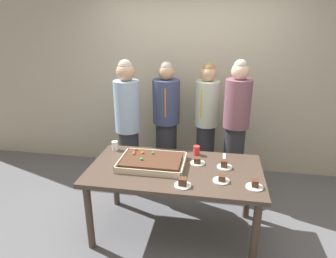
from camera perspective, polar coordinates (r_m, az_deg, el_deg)
The scene contains 16 objects.
ground_plane at distance 3.32m, azimuth 1.21°, elevation -18.96°, with size 12.00×12.00×0.00m, color #5B5B60.
interior_back_panel at distance 4.21m, azimuth 4.73°, elevation 11.96°, with size 8.00×0.12×3.00m, color #B2A893.
party_table at distance 2.95m, azimuth 1.31°, elevation -9.11°, with size 1.68×0.90×0.74m.
sheet_cake at distance 2.97m, azimuth -3.08°, elevation -6.30°, with size 0.65×0.47×0.10m.
plated_slice_near_left at distance 2.97m, azimuth 10.81°, elevation -6.84°, with size 0.15×0.15×0.08m.
plated_slice_near_right at distance 2.62m, azimuth 2.85°, elevation -10.38°, with size 0.15×0.15×0.07m.
plated_slice_far_left at distance 3.01m, azimuth 5.70°, elevation -6.26°, with size 0.15×0.15×0.06m.
plated_slice_far_right at distance 2.73m, azimuth 10.28°, elevation -9.57°, with size 0.15×0.15×0.06m.
plated_slice_center_front at distance 2.70m, azimuth 16.39°, elevation -10.35°, with size 0.15×0.15×0.07m.
drink_cup_nearest at distance 3.19m, azimuth 5.52°, elevation -4.12°, with size 0.07×0.07×0.10m, color red.
drink_cup_middle at distance 3.34m, azimuth -10.20°, elevation -3.18°, with size 0.07×0.07×0.10m, color white.
cake_server_utensil at distance 3.17m, azimuth 10.82°, elevation -5.42°, with size 0.03×0.20×0.01m, color silver.
person_serving_front at distance 3.90m, azimuth 7.39°, elevation 1.39°, with size 0.30×0.30×1.62m.
person_green_shirt_behind at distance 3.95m, azimuth -0.34°, elevation 1.56°, with size 0.36×0.36×1.62m.
person_striped_tie_right at distance 3.60m, azimuth 12.90°, elevation 0.17°, with size 0.31×0.31×1.70m.
person_far_right_suit at distance 3.68m, azimuth -7.72°, elevation 0.88°, with size 0.31×0.31×1.68m.
Camera 1 is at (0.37, -2.55, 2.09)m, focal length 31.60 mm.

